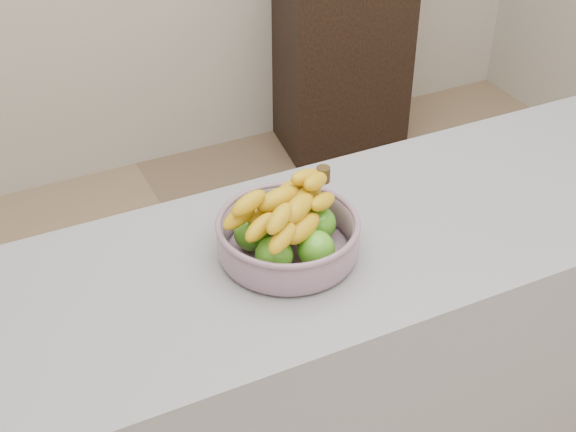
# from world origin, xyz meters

# --- Properties ---
(counter) EXTENTS (2.00, 0.60, 0.90)m
(counter) POSITION_xyz_m (0.00, 0.06, 0.45)
(counter) COLOR gray
(counter) RESTS_ON ground
(cabinet) EXTENTS (0.59, 0.50, 0.96)m
(cabinet) POSITION_xyz_m (0.94, 1.78, 0.48)
(cabinet) COLOR black
(cabinet) RESTS_ON ground
(fruit_bowl) EXTENTS (0.30, 0.30, 0.16)m
(fruit_bowl) POSITION_xyz_m (-0.15, 0.06, 0.96)
(fruit_bowl) COLOR #949EB1
(fruit_bowl) RESTS_ON counter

